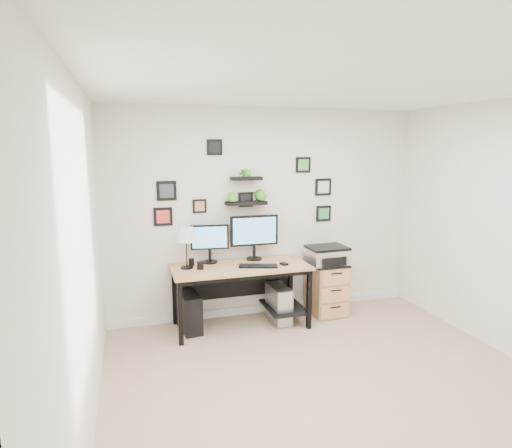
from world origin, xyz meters
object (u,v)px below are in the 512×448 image
object	(u,v)px
desk	(243,275)
monitor_left	(210,241)
file_cabinet	(326,288)
mug	(200,265)
monitor_right	(254,234)
printer	(327,255)
pc_tower_black	(189,312)
table_lamp	(186,235)
pc_tower_grey	(279,304)

from	to	relation	value
desk	monitor_left	bearing A→B (deg)	151.93
monitor_left	file_cabinet	distance (m)	1.64
mug	monitor_right	bearing A→B (deg)	17.51
desk	printer	world-z (taller)	printer
desk	monitor_right	distance (m)	0.52
monitor_left	pc_tower_black	xyz separation A→B (m)	(-0.29, -0.17, -0.80)
desk	monitor_left	size ratio (longest dim) A/B	3.45
table_lamp	file_cabinet	xyz separation A→B (m)	(1.78, 0.02, -0.80)
pc_tower_black	table_lamp	bearing A→B (deg)	110.04
monitor_right	file_cabinet	xyz separation A→B (m)	(0.93, -0.12, -0.74)
monitor_left	pc_tower_grey	distance (m)	1.15
monitor_right	pc_tower_grey	world-z (taller)	monitor_right
desk	monitor_right	xyz separation A→B (m)	(0.20, 0.18, 0.45)
monitor_right	file_cabinet	world-z (taller)	monitor_right
mug	printer	xyz separation A→B (m)	(1.62, 0.07, -0.01)
monitor_left	monitor_right	bearing A→B (deg)	-1.21
table_lamp	mug	bearing A→B (deg)	-30.95
monitor_right	monitor_left	bearing A→B (deg)	178.79
mug	table_lamp	bearing A→B (deg)	149.05
printer	monitor_left	bearing A→B (deg)	173.53
monitor_left	pc_tower_black	distance (m)	0.86
printer	monitor_right	bearing A→B (deg)	170.39
pc_tower_grey	printer	size ratio (longest dim) A/B	0.92
desk	pc_tower_grey	bearing A→B (deg)	-3.80
desk	table_lamp	xyz separation A→B (m)	(-0.65, 0.04, 0.51)
pc_tower_black	pc_tower_grey	distance (m)	1.09
monitor_left	pc_tower_grey	world-z (taller)	monitor_left
mug	pc_tower_black	bearing A→B (deg)	153.17
monitor_left	printer	bearing A→B (deg)	-6.47
pc_tower_black	printer	world-z (taller)	printer
monitor_left	file_cabinet	bearing A→B (deg)	-5.05
monitor_left	pc_tower_black	world-z (taller)	monitor_left
monitor_right	file_cabinet	distance (m)	1.20
monitor_right	pc_tower_grey	xyz separation A→B (m)	(0.25, -0.21, -0.86)
monitor_left	pc_tower_black	bearing A→B (deg)	-149.80
table_lamp	pc_tower_black	size ratio (longest dim) A/B	1.07
monitor_left	pc_tower_grey	size ratio (longest dim) A/B	1.01
monitor_left	table_lamp	xyz separation A→B (m)	(-0.30, -0.15, 0.11)
pc_tower_black	desk	bearing A→B (deg)	-9.62
monitor_right	desk	bearing A→B (deg)	-137.83
table_lamp	mug	world-z (taller)	table_lamp
pc_tower_grey	file_cabinet	world-z (taller)	file_cabinet
desk	file_cabinet	distance (m)	1.17
file_cabinet	monitor_right	bearing A→B (deg)	172.71
printer	desk	bearing A→B (deg)	-178.80
table_lamp	desk	bearing A→B (deg)	-3.50
pc_tower_black	file_cabinet	size ratio (longest dim) A/B	0.67
pc_tower_black	printer	bearing A→B (deg)	-7.64
monitor_left	printer	distance (m)	1.49
monitor_left	mug	world-z (taller)	monitor_left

